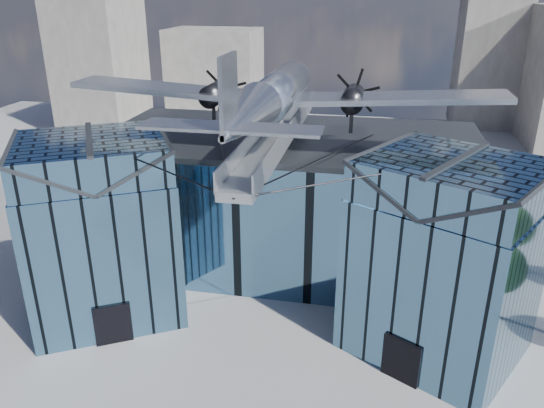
# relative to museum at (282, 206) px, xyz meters

# --- Properties ---
(ground_plane) EXTENTS (120.00, 120.00, 0.00)m
(ground_plane) POSITION_rel_museum_xyz_m (-0.00, -5.82, -5.54)
(ground_plane) COLOR gray
(museum) EXTENTS (32.88, 24.50, 17.60)m
(museum) POSITION_rel_museum_xyz_m (0.00, 0.00, 0.00)
(museum) COLOR teal
(museum) RESTS_ON ground
(bg_towers) EXTENTS (77.00, 24.50, 26.00)m
(bg_towers) POSITION_rel_museum_xyz_m (1.45, 44.67, 4.47)
(bg_towers) COLOR gray
(bg_towers) RESTS_ON ground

